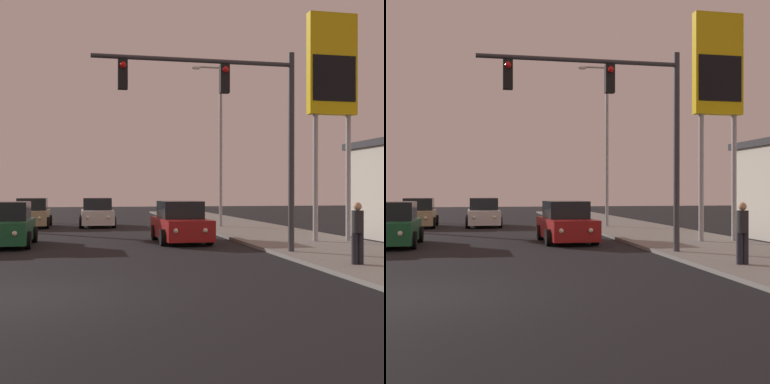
% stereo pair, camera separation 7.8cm
% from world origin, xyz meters
% --- Properties ---
extents(ground_plane, '(120.00, 120.00, 0.00)m').
position_xyz_m(ground_plane, '(0.00, 0.00, 0.00)').
color(ground_plane, black).
extents(sidewalk_right, '(5.00, 60.00, 0.12)m').
position_xyz_m(sidewalk_right, '(9.50, 10.00, 0.06)').
color(sidewalk_right, gray).
rests_on(sidewalk_right, ground).
extents(car_green, '(2.04, 4.32, 1.68)m').
position_xyz_m(car_green, '(-2.00, 10.34, 0.76)').
color(car_green, '#195933').
rests_on(car_green, ground).
extents(car_white, '(2.04, 4.32, 1.68)m').
position_xyz_m(car_white, '(1.63, 20.87, 0.76)').
color(car_white, silver).
rests_on(car_white, ground).
extents(car_tan, '(2.04, 4.32, 1.68)m').
position_xyz_m(car_tan, '(-2.04, 21.00, 0.76)').
color(car_tan, tan).
rests_on(car_tan, ground).
extents(car_red, '(2.04, 4.34, 1.68)m').
position_xyz_m(car_red, '(4.76, 10.47, 0.76)').
color(car_red, maroon).
rests_on(car_red, ground).
extents(traffic_light_mast, '(6.56, 0.36, 6.50)m').
position_xyz_m(traffic_light_mast, '(5.73, 5.49, 4.69)').
color(traffic_light_mast, '#38383D').
rests_on(traffic_light_mast, sidewalk_right).
extents(street_lamp, '(1.74, 0.24, 9.00)m').
position_xyz_m(street_lamp, '(8.24, 17.93, 5.12)').
color(street_lamp, '#99999E').
rests_on(street_lamp, sidewalk_right).
extents(gas_station_sign, '(2.00, 0.42, 9.00)m').
position_xyz_m(gas_station_sign, '(10.53, 8.64, 6.62)').
color(gas_station_sign, '#99999E').
rests_on(gas_station_sign, sidewalk_right).
extents(pedestrian_on_sidewalk, '(0.34, 0.32, 1.67)m').
position_xyz_m(pedestrian_on_sidewalk, '(8.14, 2.22, 1.03)').
color(pedestrian_on_sidewalk, '#23232D').
rests_on(pedestrian_on_sidewalk, sidewalk_right).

